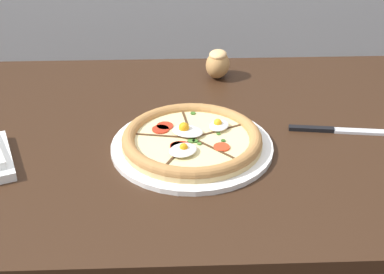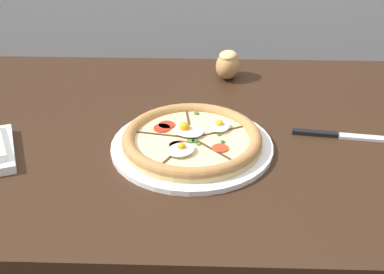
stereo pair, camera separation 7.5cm
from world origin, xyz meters
TOP-DOWN VIEW (x-y plane):
  - dining_table at (0.00, 0.00)m, footprint 1.46×0.91m
  - pizza at (0.09, -0.08)m, footprint 0.37×0.37m
  - bread_piece_near at (0.18, 0.31)m, footprint 0.09×0.11m
  - knife_main at (0.45, -0.02)m, footprint 0.25×0.05m

SIDE VIEW (x-z plane):
  - dining_table at x=0.00m, z-range 0.29..1.06m
  - knife_main at x=0.45m, z-range 0.77..0.78m
  - pizza at x=0.09m, z-range 0.76..0.82m
  - bread_piece_near at x=0.18m, z-range 0.77..0.85m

